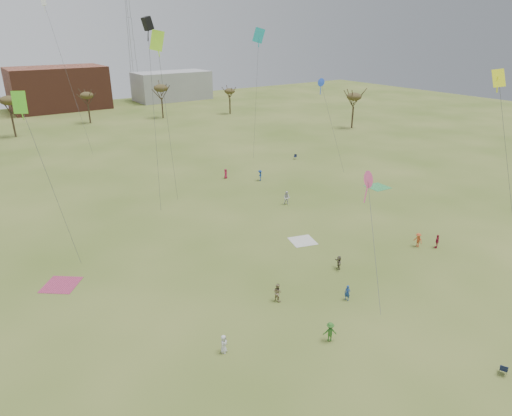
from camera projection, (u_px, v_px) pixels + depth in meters
ground at (336, 310)px, 38.35m from camera, size 260.00×260.00×0.00m
flyer_near_left at (224, 344)px, 33.16m from camera, size 0.86×0.80×1.48m
flyer_near_center at (330, 332)px, 34.35m from camera, size 1.22×1.07×1.63m
flyer_near_right at (347, 293)px, 39.57m from camera, size 0.52×0.62×1.44m
spectator_fore_a at (437, 241)px, 48.94m from camera, size 0.98×0.79×1.56m
spectator_fore_b at (277, 292)px, 39.44m from camera, size 0.79×0.93×1.69m
spectator_fore_c at (339, 262)px, 44.64m from camera, size 0.98×1.40×1.46m
flyer_mid_b at (418, 240)px, 49.21m from camera, size 0.62×1.05×1.60m
spectator_mid_e at (287, 198)px, 60.85m from camera, size 1.14×1.16×1.89m
flyer_far_b at (226, 174)px, 71.50m from camera, size 0.89×0.89×1.56m
flyer_far_c at (260, 175)px, 70.38m from camera, size 1.08×1.29×1.73m
blanket_cream at (303, 241)px, 50.73m from camera, size 3.34×3.34×0.03m
blanket_plum at (61, 285)px, 42.12m from camera, size 4.29×4.29×0.03m
blanket_olive at (378, 187)px, 67.85m from camera, size 3.32×3.32×0.03m
camp_chair_center at (503, 371)px, 31.22m from camera, size 0.70×0.68×0.87m
camp_chair_right at (295, 158)px, 82.10m from camera, size 0.73×0.72×0.87m
kites_aloft at (136, 51)px, 54.47m from camera, size 63.60×72.88×26.20m
tree_line at (64, 106)px, 94.30m from camera, size 117.44×49.32×8.91m
building_brick at (58, 88)px, 129.93m from camera, size 26.00×16.00×12.00m
building_grey at (172, 86)px, 147.51m from camera, size 24.00×12.00×9.00m
radio_tower at (131, 38)px, 141.99m from camera, size 1.51×1.72×41.00m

